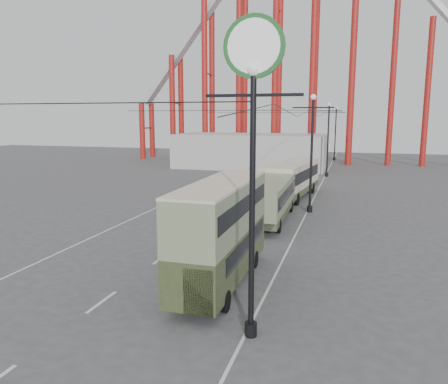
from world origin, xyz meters
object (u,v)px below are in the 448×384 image
(pedestrian, at_px, (267,213))
(single_decker_cream, at_px, (293,178))
(lamp_post_near, at_px, (253,109))
(double_decker_bus, at_px, (221,227))
(single_decker_green, at_px, (271,198))

(pedestrian, bearing_deg, single_decker_cream, -111.88)
(lamp_post_near, relative_size, double_decker_bus, 1.22)
(single_decker_green, distance_m, single_decker_cream, 9.55)
(single_decker_green, height_order, single_decker_cream, single_decker_cream)
(single_decker_green, bearing_deg, pedestrian, -91.57)
(double_decker_bus, relative_size, pedestrian, 5.15)
(pedestrian, bearing_deg, lamp_post_near, 78.72)
(lamp_post_near, relative_size, pedestrian, 6.28)
(lamp_post_near, bearing_deg, pedestrian, 98.89)
(lamp_post_near, xyz_separation_m, double_decker_bus, (-2.41, 4.41, -5.20))
(lamp_post_near, distance_m, single_decker_green, 18.70)
(single_decker_cream, bearing_deg, lamp_post_near, -78.78)
(double_decker_bus, distance_m, pedestrian, 11.79)
(single_decker_cream, bearing_deg, double_decker_bus, -83.97)
(lamp_post_near, relative_size, single_decker_green, 1.02)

